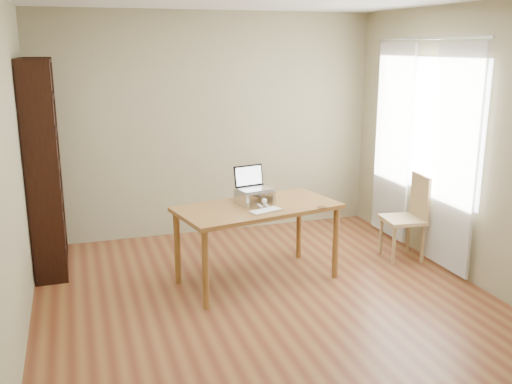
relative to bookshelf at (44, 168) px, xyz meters
name	(u,v)px	position (x,y,z in m)	size (l,w,h in m)	color
room	(277,160)	(1.86, -1.54, 0.25)	(4.04, 4.54, 2.64)	#5E2B18
bookshelf	(44,168)	(0.00, 0.00, 0.00)	(0.30, 0.90, 2.10)	black
curtains	(420,148)	(3.75, -0.75, 0.12)	(0.03, 1.90, 2.25)	white
desk	(257,215)	(1.89, -0.93, -0.39)	(1.63, 1.05, 0.75)	brown
laptop_stand	(255,195)	(1.89, -0.85, -0.22)	(0.32, 0.25, 0.13)	silver
laptop	(253,183)	(1.89, -0.80, -0.11)	(0.34, 0.31, 0.22)	silver
keyboard	(265,211)	(1.90, -1.15, -0.29)	(0.33, 0.22, 0.02)	silver
coaster	(322,207)	(2.45, -1.18, -0.30)	(0.09, 0.09, 0.01)	brown
cat	(256,196)	(1.92, -0.82, -0.23)	(0.25, 0.49, 0.16)	#473E37
chair	(409,214)	(3.60, -0.85, -0.56)	(0.44, 0.44, 0.91)	tan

